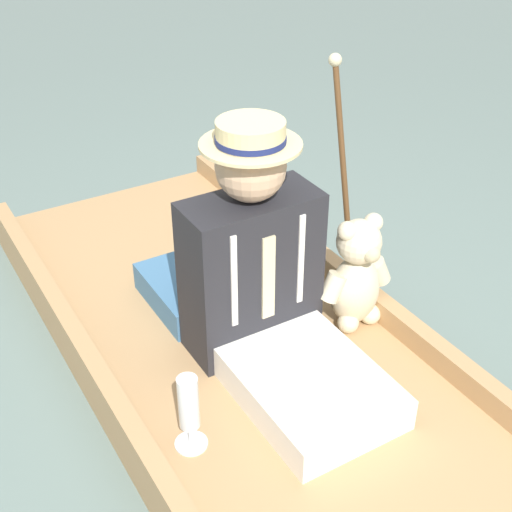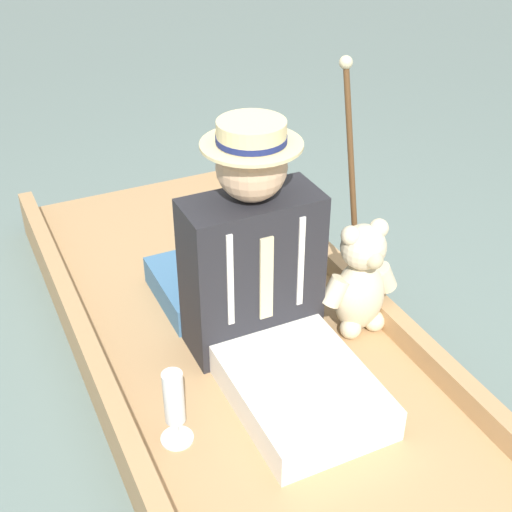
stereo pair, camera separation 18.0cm
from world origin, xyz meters
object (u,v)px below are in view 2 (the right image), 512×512
at_px(teddy_bear, 361,281).
at_px(wine_glass, 174,401).
at_px(seated_person, 264,284).
at_px(walking_cane, 352,175).

bearing_deg(teddy_bear, wine_glass, 16.61).
distance_m(seated_person, wine_glass, 0.48).
bearing_deg(wine_glass, teddy_bear, -163.39).
relative_size(wine_glass, walking_cane, 0.28).
xyz_separation_m(seated_person, teddy_bear, (-0.36, 0.01, -0.09)).
bearing_deg(seated_person, wine_glass, 22.56).
bearing_deg(wine_glass, seated_person, -149.22).
bearing_deg(teddy_bear, seated_person, -1.61).
bearing_deg(walking_cane, teddy_bear, 78.56).
distance_m(seated_person, walking_cane, 0.48).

